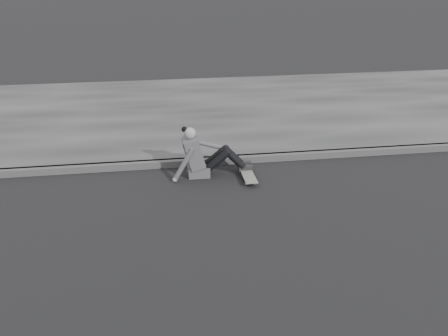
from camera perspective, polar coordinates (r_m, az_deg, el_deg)
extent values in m
plane|color=black|center=(7.50, 20.81, -6.10)|extent=(80.00, 80.00, 0.00)
cube|color=#474747|center=(9.56, 13.68, 1.69)|extent=(24.00, 0.16, 0.12)
cube|color=#393939|center=(12.24, 8.54, 6.94)|extent=(24.00, 6.00, 0.12)
cylinder|color=#989994|center=(8.15, 2.54, -1.78)|extent=(0.03, 0.05, 0.05)
cylinder|color=#989994|center=(8.18, 3.57, -1.71)|extent=(0.03, 0.05, 0.05)
cylinder|color=#989994|center=(8.62, 1.88, -0.31)|extent=(0.03, 0.05, 0.05)
cylinder|color=#989994|center=(8.64, 2.86, -0.25)|extent=(0.03, 0.05, 0.05)
cube|color=#2F2F31|center=(8.16, 3.06, -1.57)|extent=(0.16, 0.04, 0.03)
cube|color=#2F2F31|center=(8.62, 2.38, -0.11)|extent=(0.16, 0.04, 0.03)
cube|color=slate|center=(8.38, 2.71, -0.66)|extent=(0.20, 0.78, 0.02)
cube|color=#4E4E50|center=(8.49, -2.92, -0.25)|extent=(0.36, 0.34, 0.18)
cube|color=#4E4E50|center=(8.35, -3.44, 1.86)|extent=(0.37, 0.40, 0.57)
cube|color=#4E4E50|center=(8.30, -4.36, 2.57)|extent=(0.14, 0.30, 0.20)
cylinder|color=#969696|center=(8.26, -3.83, 3.38)|extent=(0.09, 0.09, 0.08)
sphere|color=#969696|center=(8.23, -3.91, 3.96)|extent=(0.20, 0.20, 0.20)
sphere|color=black|center=(8.22, -4.57, 4.43)|extent=(0.09, 0.09, 0.09)
cylinder|color=black|center=(8.36, -0.73, 0.86)|extent=(0.43, 0.13, 0.39)
cylinder|color=black|center=(8.53, -0.90, 1.32)|extent=(0.43, 0.13, 0.39)
cylinder|color=black|center=(8.41, 1.29, 0.94)|extent=(0.35, 0.11, 0.36)
cylinder|color=black|center=(8.57, 1.09, 1.40)|extent=(0.35, 0.11, 0.36)
sphere|color=black|center=(8.34, 0.39, 1.78)|extent=(0.13, 0.13, 0.13)
sphere|color=black|center=(8.50, 0.20, 2.23)|extent=(0.13, 0.13, 0.13)
cube|color=#252525|center=(8.50, 2.51, 0.04)|extent=(0.24, 0.08, 0.07)
cube|color=#252525|center=(8.66, 2.28, 0.51)|extent=(0.24, 0.08, 0.07)
cylinder|color=#4E4E50|center=(8.20, -4.67, 0.33)|extent=(0.38, 0.08, 0.58)
sphere|color=#969696|center=(8.28, -5.64, -1.35)|extent=(0.08, 0.08, 0.08)
cylinder|color=#4E4E50|center=(8.50, -1.94, 2.72)|extent=(0.48, 0.08, 0.21)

